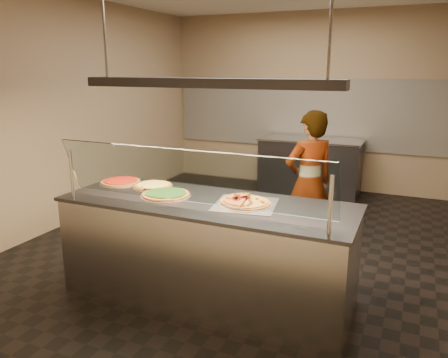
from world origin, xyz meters
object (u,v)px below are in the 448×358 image
at_px(sneeze_guard, 187,177).
at_px(worker, 309,183).
at_px(half_pizza_pepperoni, 234,199).
at_px(perforated_tray, 245,204).
at_px(pizza_tomato, 121,181).
at_px(heat_lamp_housing, 205,83).
at_px(prep_table, 310,166).
at_px(pizza_spatula, 147,186).
at_px(serving_counter, 207,250).
at_px(pizza_cheese, 153,185).
at_px(half_pizza_sausage, 257,203).
at_px(pizza_spinach, 166,194).

height_order(sneeze_guard, worker, worker).
bearing_deg(sneeze_guard, half_pizza_pepperoni, 56.72).
bearing_deg(perforated_tray, pizza_tomato, 172.96).
bearing_deg(heat_lamp_housing, sneeze_guard, -90.00).
height_order(perforated_tray, prep_table, perforated_tray).
xyz_separation_m(perforated_tray, pizza_tomato, (-1.43, 0.18, 0.01)).
xyz_separation_m(pizza_tomato, pizza_spatula, (0.38, -0.10, 0.01)).
relative_size(serving_counter, half_pizza_pepperoni, 5.76).
height_order(pizza_cheese, pizza_tomato, same).
relative_size(prep_table, heat_lamp_housing, 0.72).
xyz_separation_m(serving_counter, prep_table, (0.06, 3.84, 0.00)).
relative_size(perforated_tray, heat_lamp_housing, 0.26).
bearing_deg(pizza_spatula, perforated_tray, -4.00).
xyz_separation_m(sneeze_guard, half_pizza_sausage, (0.46, 0.38, -0.27)).
height_order(pizza_cheese, worker, worker).
bearing_deg(half_pizza_sausage, half_pizza_pepperoni, 178.49).
distance_m(pizza_spatula, prep_table, 3.83).
distance_m(half_pizza_sausage, worker, 1.40).
height_order(perforated_tray, pizza_tomato, pizza_tomato).
height_order(perforated_tray, pizza_spinach, pizza_spinach).
bearing_deg(serving_counter, half_pizza_sausage, 4.07).
bearing_deg(prep_table, serving_counter, -90.88).
height_order(serving_counter, half_pizza_sausage, half_pizza_sausage).
xyz_separation_m(sneeze_guard, prep_table, (0.06, 4.18, -0.76)).
height_order(prep_table, worker, worker).
bearing_deg(serving_counter, perforated_tray, 6.02).
xyz_separation_m(sneeze_guard, worker, (0.59, 1.76, -0.41)).
xyz_separation_m(half_pizza_sausage, pizza_tomato, (-1.54, 0.18, -0.01)).
distance_m(pizza_cheese, prep_table, 3.73).
height_order(sneeze_guard, half_pizza_pepperoni, sneeze_guard).
bearing_deg(prep_table, pizza_spatula, -101.52).
distance_m(pizza_spatula, worker, 1.84).
distance_m(half_pizza_sausage, pizza_tomato, 1.55).
relative_size(sneeze_guard, pizza_spatula, 9.74).
bearing_deg(serving_counter, prep_table, 89.12).
bearing_deg(perforated_tray, worker, 80.20).
distance_m(perforated_tray, pizza_spatula, 1.06).
xyz_separation_m(perforated_tray, half_pizza_pepperoni, (-0.10, 0.00, 0.03)).
bearing_deg(half_pizza_sausage, pizza_spatula, 176.13).
height_order(sneeze_guard, perforated_tray, sneeze_guard).
height_order(pizza_tomato, worker, worker).
bearing_deg(pizza_spinach, serving_counter, 1.28).
bearing_deg(pizza_spatula, half_pizza_sausage, -3.87).
relative_size(perforated_tray, half_pizza_sausage, 1.30).
distance_m(half_pizza_sausage, prep_table, 3.86).
bearing_deg(pizza_spatula, pizza_cheese, 84.08).
height_order(pizza_tomato, heat_lamp_housing, heat_lamp_housing).
relative_size(perforated_tray, prep_table, 0.36).
height_order(sneeze_guard, pizza_cheese, sneeze_guard).
xyz_separation_m(serving_counter, sneeze_guard, (0.00, -0.34, 0.76)).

